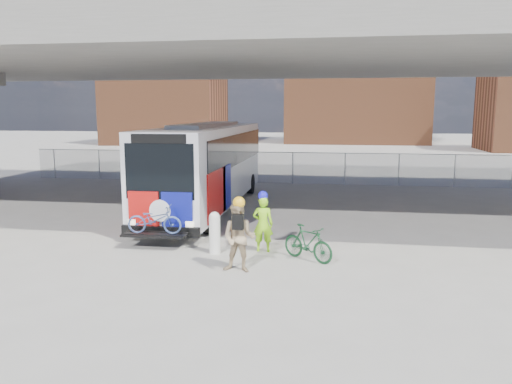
% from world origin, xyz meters
% --- Properties ---
extents(ground, '(160.00, 160.00, 0.00)m').
position_xyz_m(ground, '(0.00, 0.00, 0.00)').
color(ground, '#9E9991').
rests_on(ground, ground).
extents(bus, '(2.67, 12.90, 3.69)m').
position_xyz_m(bus, '(-2.00, 3.96, 2.11)').
color(bus, silver).
rests_on(bus, ground).
extents(overpass, '(40.00, 16.00, 7.95)m').
position_xyz_m(overpass, '(0.00, 4.00, 6.54)').
color(overpass, '#605E59').
rests_on(overpass, ground).
extents(chainlink_fence, '(30.00, 0.06, 30.00)m').
position_xyz_m(chainlink_fence, '(0.00, 12.00, 1.42)').
color(chainlink_fence, gray).
rests_on(chainlink_fence, ground).
extents(brick_buildings, '(54.00, 22.00, 12.00)m').
position_xyz_m(brick_buildings, '(1.23, 48.23, 5.42)').
color(brick_buildings, brown).
rests_on(brick_buildings, ground).
extents(smokestack, '(2.20, 2.20, 25.00)m').
position_xyz_m(smokestack, '(14.00, 55.00, 12.50)').
color(smokestack, brown).
rests_on(smokestack, ground).
extents(bollard, '(0.33, 0.33, 1.27)m').
position_xyz_m(bollard, '(-0.07, -2.81, 0.68)').
color(bollard, white).
rests_on(bollard, ground).
extents(cyclist_hivis, '(0.64, 0.44, 1.86)m').
position_xyz_m(cyclist_hivis, '(1.31, -2.37, 0.89)').
color(cyclist_hivis, '#8ADD17').
rests_on(cyclist_hivis, ground).
extents(cyclist_tan, '(0.94, 0.76, 2.02)m').
position_xyz_m(cyclist_tan, '(0.97, -4.38, 0.95)').
color(cyclist_tan, tan).
rests_on(cyclist_tan, ground).
extents(bike_parked, '(1.67, 1.36, 1.02)m').
position_xyz_m(bike_parked, '(2.71, -3.09, 0.51)').
color(bike_parked, '#154424').
rests_on(bike_parked, ground).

